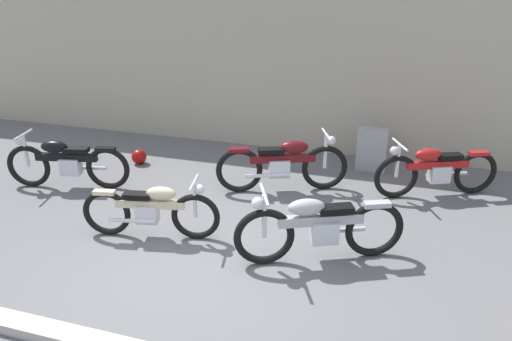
{
  "coord_description": "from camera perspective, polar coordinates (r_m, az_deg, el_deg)",
  "views": [
    {
      "loc": [
        2.23,
        -4.81,
        3.45
      ],
      "look_at": [
        0.18,
        1.85,
        0.55
      ],
      "focal_mm": 33.98,
      "sensor_mm": 36.0,
      "label": 1
    }
  ],
  "objects": [
    {
      "name": "helmet",
      "position": [
        9.51,
        -13.61,
        1.59
      ],
      "size": [
        0.28,
        0.28,
        0.28
      ],
      "primitive_type": "sphere",
      "color": "maroon",
      "rests_on": "ground_plane"
    },
    {
      "name": "ground_plane",
      "position": [
        6.32,
        -6.6,
        -10.63
      ],
      "size": [
        40.0,
        40.0,
        0.0
      ],
      "primitive_type": "plane",
      "color": "slate"
    },
    {
      "name": "motorcycle_black",
      "position": [
        8.71,
        -21.43,
        0.88
      ],
      "size": [
        2.08,
        0.73,
        0.95
      ],
      "rotation": [
        0.0,
        0.0,
        3.37
      ],
      "color": "black",
      "rests_on": "ground_plane"
    },
    {
      "name": "motorcycle_maroon",
      "position": [
        8.01,
        3.26,
        0.76
      ],
      "size": [
        2.08,
        1.02,
        0.99
      ],
      "rotation": [
        0.0,
        0.0,
        0.39
      ],
      "color": "black",
      "rests_on": "ground_plane"
    },
    {
      "name": "motorcycle_silver",
      "position": [
        6.14,
        7.42,
        -6.6
      ],
      "size": [
        2.03,
        1.08,
        0.98
      ],
      "rotation": [
        0.0,
        0.0,
        3.57
      ],
      "color": "black",
      "rests_on": "ground_plane"
    },
    {
      "name": "motorcycle_red",
      "position": [
        8.34,
        20.4,
        0.05
      ],
      "size": [
        1.94,
        1.02,
        0.94
      ],
      "rotation": [
        0.0,
        0.0,
        3.56
      ],
      "color": "black",
      "rests_on": "ground_plane"
    },
    {
      "name": "motorcycle_cream",
      "position": [
        6.78,
        -12.2,
        -4.54
      ],
      "size": [
        1.9,
        0.65,
        0.86
      ],
      "rotation": [
        0.0,
        0.0,
        0.21
      ],
      "color": "black",
      "rests_on": "ground_plane"
    },
    {
      "name": "building_wall",
      "position": [
        9.81,
        3.8,
        12.3
      ],
      "size": [
        18.0,
        0.3,
        3.4
      ],
      "primitive_type": "cube",
      "color": "#B2A893",
      "rests_on": "ground_plane"
    },
    {
      "name": "stone_marker",
      "position": [
        9.08,
        13.48,
        2.37
      ],
      "size": [
        0.55,
        0.23,
        0.81
      ],
      "primitive_type": "cube",
      "rotation": [
        0.0,
        0.0,
        -0.06
      ],
      "color": "#9E9EA3",
      "rests_on": "ground_plane"
    }
  ]
}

